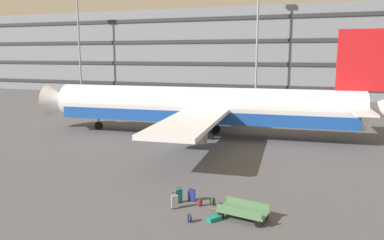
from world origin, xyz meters
TOP-DOWN VIEW (x-y plane):
  - ground_plane at (0.00, 0.00)m, footprint 600.00×600.00m
  - terminal_structure at (0.00, 48.86)m, footprint 154.16×18.03m
  - airliner at (1.04, 2.88)m, footprint 38.44×31.02m
  - light_mast_far_left at (-37.10, 34.87)m, footprint 1.80×0.50m
  - light_mast_left at (0.96, 34.87)m, footprint 1.80×0.50m
  - suitcase_red at (5.01, -15.37)m, footprint 0.43×0.46m
  - suitcase_silver at (5.11, -16.21)m, footprint 0.44×0.40m
  - suitcase_black at (5.65, -14.85)m, footprint 0.42×0.26m
  - suitcase_teal at (7.64, -17.00)m, footprint 0.77×0.83m
  - backpack_large at (6.51, -17.60)m, footprint 0.33×0.38m
  - backpack_laid_flat at (6.35, -15.44)m, footprint 0.35×0.32m
  - backpack_orange at (7.00, -15.05)m, footprint 0.38×0.32m
  - baggage_cart at (9.01, -16.29)m, footprint 3.37×1.76m

SIDE VIEW (x-z plane):
  - ground_plane at x=0.00m, z-range 0.00..0.00m
  - suitcase_teal at x=7.64m, z-range 0.00..0.23m
  - backpack_laid_flat at x=6.35m, z-range -0.03..0.44m
  - backpack_large at x=6.51m, z-range -0.03..0.48m
  - backpack_orange at x=7.00m, z-range -0.03..0.52m
  - suitcase_black at x=5.65m, z-range -0.02..0.76m
  - suitcase_silver at x=5.11m, z-range -0.06..0.87m
  - baggage_cart at x=9.01m, z-range 0.02..0.84m
  - suitcase_red at x=5.01m, z-range -0.03..0.90m
  - airliner at x=1.04m, z-range -2.37..8.52m
  - terminal_structure at x=0.00m, z-range 0.00..17.88m
  - light_mast_far_left at x=-37.10m, z-range 1.67..22.34m
  - light_mast_left at x=0.96m, z-range 1.70..24.08m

